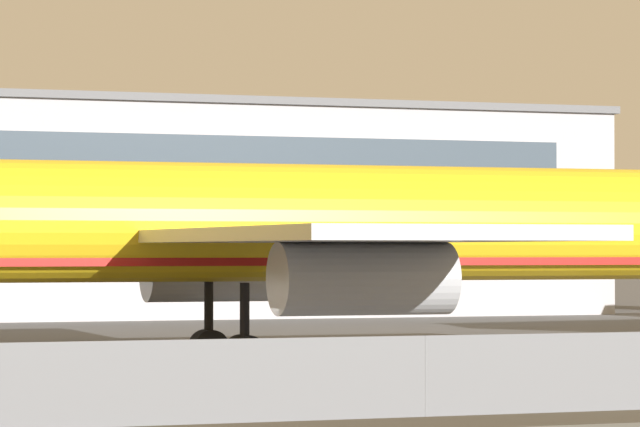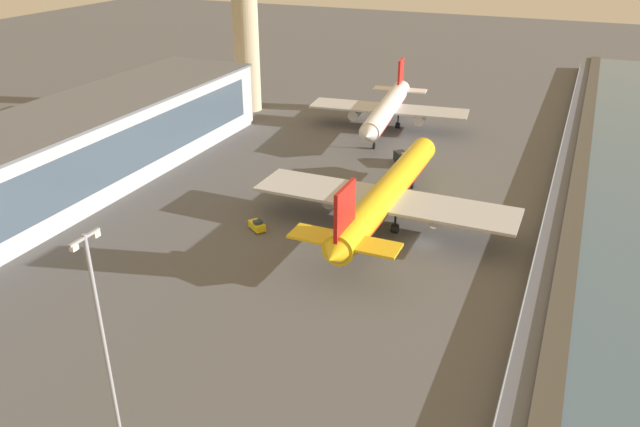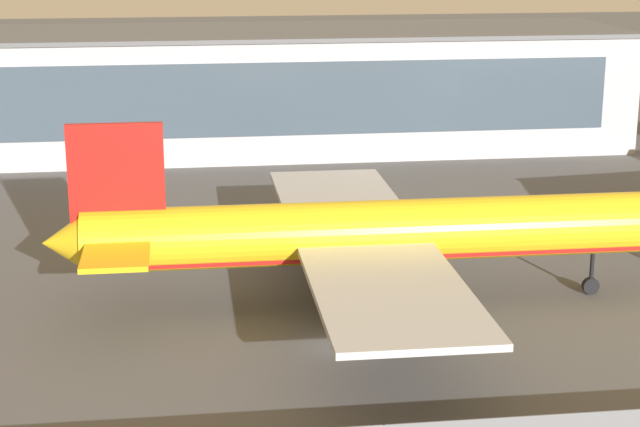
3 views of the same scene
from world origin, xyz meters
name	(u,v)px [view 2 (image 2 of 3)]	position (x,y,z in m)	size (l,w,h in m)	color
ground_plane	(424,244)	(0.00, 0.00, 0.00)	(500.00, 500.00, 0.00)	#565659
shoreline_seawall	(566,269)	(0.00, -20.50, 0.25)	(320.00, 3.00, 0.50)	#474238
perimeter_fence	(534,257)	(0.00, -16.00, 1.14)	(280.00, 0.10, 2.27)	slate
cargo_jet_yellow	(387,194)	(4.26, 7.70, 5.29)	(49.09, 41.99, 13.87)	yellow
passenger_jet_white_red	(387,109)	(51.83, 22.68, 5.12)	(43.42, 37.25, 13.40)	white
baggage_tug	(257,226)	(-6.09, 25.77, 0.81)	(3.14, 3.54, 1.80)	yellow
ops_van	(404,159)	(31.27, 12.47, 1.28)	(5.19, 5.13, 2.48)	#1E2328
control_tower	(244,5)	(54.22, 60.72, 26.08)	(12.65, 12.65, 45.47)	#C6B793
terminal_building	(34,167)	(-12.51, 64.71, 7.16)	(113.61, 21.96, 14.31)	#B2B2B7
apron_light_mast_apron_west	(104,344)	(-51.95, 14.84, 12.96)	(3.20, 0.40, 23.31)	#93969B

